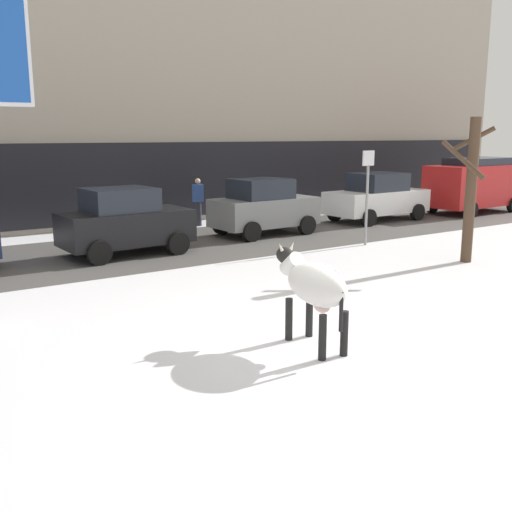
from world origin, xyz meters
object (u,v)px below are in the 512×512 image
cow_holstein (315,285)px  car_white_sedan (377,197)px  car_black_hatchback (125,222)px  street_sign (367,190)px  car_red_van (475,183)px  car_grey_hatchback (263,207)px  bare_tree_left_lot (470,186)px  pedestrian_near_billboard (198,202)px

cow_holstein → car_white_sedan: car_white_sedan is taller
car_black_hatchback → street_sign: (6.60, -2.59, 0.74)m
car_white_sedan → car_red_van: car_red_van is taller
car_grey_hatchback → bare_tree_left_lot: (2.02, -6.47, 1.06)m
car_grey_hatchback → pedestrian_near_billboard: car_grey_hatchback is taller
car_white_sedan → car_red_van: 5.21m
car_black_hatchback → bare_tree_left_lot: 9.23m
car_black_hatchback → street_sign: size_ratio=1.27×
car_black_hatchback → car_red_van: size_ratio=0.76×
cow_holstein → street_sign: bearing=41.1°
car_white_sedan → street_sign: bearing=-138.3°
car_grey_hatchback → bare_tree_left_lot: size_ratio=0.96×
cow_holstein → street_sign: 9.04m
cow_holstein → street_sign: street_sign is taller
cow_holstein → car_grey_hatchback: size_ratio=0.54×
pedestrian_near_billboard → street_sign: (2.42, -6.17, 0.79)m
pedestrian_near_billboard → bare_tree_left_lot: bare_tree_left_lot is taller
car_black_hatchback → car_red_van: car_red_van is taller
car_white_sedan → street_sign: 5.36m
cow_holstein → pedestrian_near_billboard: 12.87m
car_black_hatchback → street_sign: bearing=-21.4°
bare_tree_left_lot → street_sign: bare_tree_left_lot is taller
car_black_hatchback → car_grey_hatchback: 5.13m
car_white_sedan → car_red_van: size_ratio=0.91×
bare_tree_left_lot → street_sign: size_ratio=1.32×
car_red_van → pedestrian_near_billboard: size_ratio=2.70×
bare_tree_left_lot → street_sign: 3.26m
bare_tree_left_lot → car_black_hatchback: bearing=140.8°
car_grey_hatchback → car_red_van: 10.66m
cow_holstein → street_sign: size_ratio=0.68×
bare_tree_left_lot → street_sign: bearing=99.0°
cow_holstein → car_black_hatchback: 8.52m
car_grey_hatchback → pedestrian_near_billboard: (-0.90, 2.91, -0.05)m
pedestrian_near_billboard → bare_tree_left_lot: size_ratio=0.47×
car_red_van → street_sign: (-9.14, -2.97, 0.43)m
car_white_sedan → street_sign: street_sign is taller
car_white_sedan → bare_tree_left_lot: (-3.46, -6.73, 1.08)m
car_red_van → street_sign: bearing=-162.0°
car_black_hatchback → street_sign: street_sign is taller
cow_holstein → car_grey_hatchback: (5.28, 9.19, -0.07)m
car_red_van → bare_tree_left_lot: bearing=-144.4°
street_sign → car_black_hatchback: bearing=158.6°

